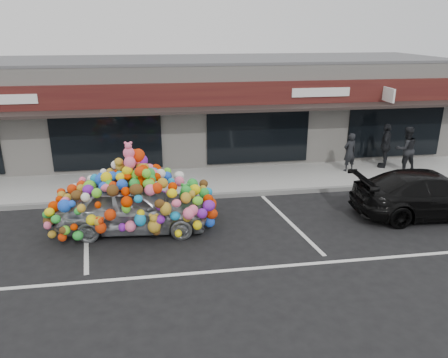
{
  "coord_description": "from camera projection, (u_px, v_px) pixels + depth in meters",
  "views": [
    {
      "loc": [
        -1.01,
        -11.49,
        5.64
      ],
      "look_at": [
        0.97,
        1.4,
        1.07
      ],
      "focal_mm": 35.0,
      "sensor_mm": 36.0,
      "label": 1
    }
  ],
  "objects": [
    {
      "name": "pedestrian_b",
      "position": [
        406.0,
        149.0,
        17.27
      ],
      "size": [
        0.88,
        0.69,
        1.8
      ],
      "primitive_type": "imported",
      "rotation": [
        0.0,
        0.0,
        3.15
      ],
      "color": "black",
      "rests_on": "sidewalk"
    },
    {
      "name": "pedestrian_a",
      "position": [
        350.0,
        152.0,
        17.3
      ],
      "size": [
        0.64,
        0.51,
        1.55
      ],
      "primitive_type": "imported",
      "rotation": [
        0.0,
        0.0,
        3.42
      ],
      "color": "black",
      "rests_on": "sidewalk"
    },
    {
      "name": "toy_car",
      "position": [
        133.0,
        200.0,
        12.55
      ],
      "size": [
        3.11,
        4.73,
        2.67
      ],
      "rotation": [
        0.0,
        0.0,
        1.49
      ],
      "color": "gray",
      "rests_on": "ground"
    },
    {
      "name": "black_sedan",
      "position": [
        430.0,
        194.0,
        13.6
      ],
      "size": [
        2.15,
        4.92,
        1.41
      ],
      "primitive_type": "imported",
      "rotation": [
        0.0,
        0.0,
        1.53
      ],
      "color": "black",
      "rests_on": "ground"
    },
    {
      "name": "parking_stripe_mid",
      "position": [
        289.0,
        222.0,
        13.32
      ],
      "size": [
        0.73,
        4.37,
        0.01
      ],
      "primitive_type": "cube",
      "rotation": [
        0.0,
        0.0,
        0.14
      ],
      "color": "silver",
      "rests_on": "ground"
    },
    {
      "name": "pedestrian_c",
      "position": [
        386.0,
        146.0,
        17.74
      ],
      "size": [
        1.13,
        0.96,
        1.81
      ],
      "primitive_type": "imported",
      "rotation": [
        0.0,
        0.0,
        4.12
      ],
      "color": "#262228",
      "rests_on": "sidewalk"
    },
    {
      "name": "shop_building",
      "position": [
        179.0,
        107.0,
        19.89
      ],
      "size": [
        24.0,
        7.2,
        4.31
      ],
      "color": "beige",
      "rests_on": "ground"
    },
    {
      "name": "lane_line",
      "position": [
        287.0,
        266.0,
        10.88
      ],
      "size": [
        14.0,
        0.12,
        0.01
      ],
      "primitive_type": "cube",
      "color": "silver",
      "rests_on": "ground"
    },
    {
      "name": "parking_stripe_left",
      "position": [
        86.0,
        235.0,
        12.46
      ],
      "size": [
        0.73,
        4.37,
        0.01
      ],
      "primitive_type": "cube",
      "rotation": [
        0.0,
        0.0,
        0.14
      ],
      "color": "silver",
      "rests_on": "ground"
    },
    {
      "name": "ground",
      "position": [
        198.0,
        231.0,
        12.73
      ],
      "size": [
        90.0,
        90.0,
        0.0
      ],
      "primitive_type": "plane",
      "color": "black",
      "rests_on": "ground"
    },
    {
      "name": "kerb",
      "position": [
        191.0,
        197.0,
        15.04
      ],
      "size": [
        26.0,
        0.18,
        0.16
      ],
      "primitive_type": "cube",
      "color": "slate",
      "rests_on": "ground"
    },
    {
      "name": "sidewalk",
      "position": [
        188.0,
        183.0,
        16.44
      ],
      "size": [
        26.0,
        3.0,
        0.15
      ],
      "primitive_type": "cube",
      "color": "#9B9B95",
      "rests_on": "ground"
    }
  ]
}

